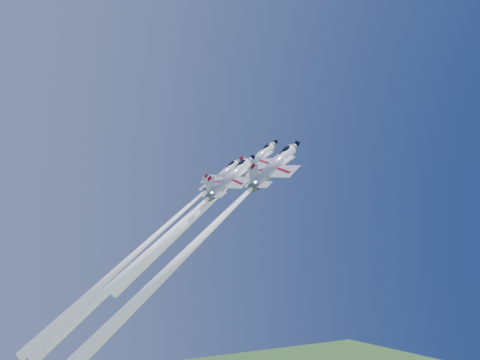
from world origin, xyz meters
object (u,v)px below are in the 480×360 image
jet_lead (214,200)px  jet_slot (172,231)px  jet_right (218,221)px  jet_left (159,232)px

jet_lead → jet_slot: 13.87m
jet_lead → jet_right: bearing=-44.4°
jet_left → jet_lead: bearing=48.0°
jet_left → jet_right: bearing=1.1°
jet_lead → jet_left: size_ratio=0.87×
jet_right → jet_lead: bearing=135.6°
jet_slot → jet_left: bearing=150.0°
jet_lead → jet_slot: size_ratio=0.92×
jet_left → jet_right: jet_right is taller
jet_slot → jet_right: bearing=43.3°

